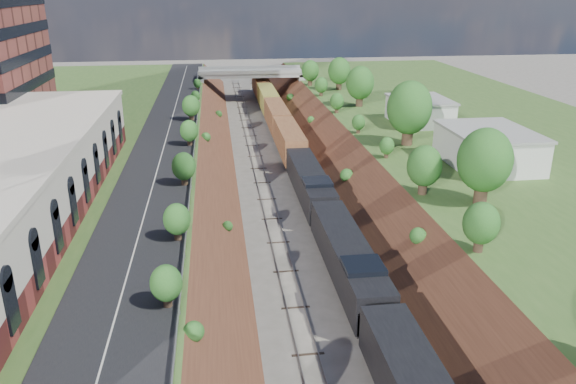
% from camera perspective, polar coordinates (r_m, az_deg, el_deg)
% --- Properties ---
extents(platform_left, '(44.00, 180.00, 5.00)m').
position_cam_1_polar(platform_left, '(76.41, -25.79, 0.87)').
color(platform_left, '#3A5C26').
rests_on(platform_left, ground).
extents(platform_right, '(44.00, 180.00, 5.00)m').
position_cam_1_polar(platform_right, '(83.41, 22.74, 2.83)').
color(platform_right, '#3A5C26').
rests_on(platform_right, ground).
extents(embankment_left, '(10.00, 180.00, 10.00)m').
position_cam_1_polar(embankment_left, '(73.23, -8.97, -0.16)').
color(embankment_left, brown).
rests_on(embankment_left, ground).
extents(embankment_right, '(10.00, 180.00, 10.00)m').
position_cam_1_polar(embankment_right, '(75.74, 7.89, 0.59)').
color(embankment_right, brown).
rests_on(embankment_right, ground).
extents(rail_left_track, '(1.58, 180.00, 0.18)m').
position_cam_1_polar(rail_left_track, '(73.39, -2.42, 0.20)').
color(rail_left_track, gray).
rests_on(rail_left_track, ground).
extents(rail_right_track, '(1.58, 180.00, 0.18)m').
position_cam_1_polar(rail_right_track, '(73.99, 1.60, 0.38)').
color(rail_right_track, gray).
rests_on(rail_right_track, ground).
extents(road, '(8.00, 180.00, 0.10)m').
position_cam_1_polar(road, '(71.95, -12.78, 3.45)').
color(road, black).
rests_on(road, platform_left).
extents(guardrail, '(0.10, 171.00, 0.70)m').
position_cam_1_polar(guardrail, '(71.34, -9.54, 3.95)').
color(guardrail, '#99999E').
rests_on(guardrail, platform_left).
extents(overpass, '(24.50, 8.30, 7.40)m').
position_cam_1_polar(overpass, '(132.55, -3.78, 11.38)').
color(overpass, gray).
rests_on(overpass, ground).
extents(white_building_near, '(9.00, 12.00, 4.00)m').
position_cam_1_polar(white_building_near, '(70.99, 19.66, 4.18)').
color(white_building_near, silver).
rests_on(white_building_near, platform_right).
extents(white_building_far, '(8.00, 10.00, 3.60)m').
position_cam_1_polar(white_building_far, '(90.40, 13.22, 7.95)').
color(white_building_far, silver).
rests_on(white_building_far, platform_right).
extents(tree_right_large, '(5.25, 5.25, 7.61)m').
position_cam_1_polar(tree_right_large, '(57.21, 19.36, 3.01)').
color(tree_right_large, '#473323').
rests_on(tree_right_large, platform_right).
extents(tree_left_crest, '(2.45, 2.45, 3.55)m').
position_cam_1_polar(tree_left_crest, '(34.14, -12.16, -12.42)').
color(tree_left_crest, '#473323').
rests_on(tree_left_crest, platform_left).
extents(freight_train, '(3.24, 130.14, 4.79)m').
position_cam_1_polar(freight_train, '(84.54, 0.34, 4.79)').
color(freight_train, black).
rests_on(freight_train, ground).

